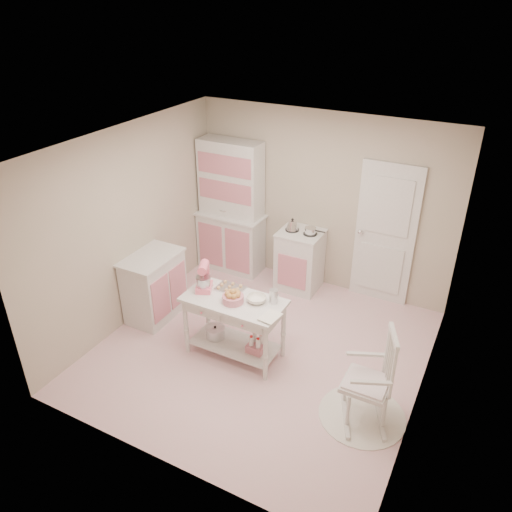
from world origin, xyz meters
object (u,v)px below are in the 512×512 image
(bread_basket, at_px, (233,299))
(stand_mixer, at_px, (204,278))
(hutch, at_px, (230,208))
(rocking_chair, at_px, (367,376))
(base_cabinet, at_px, (154,286))
(work_table, at_px, (234,327))
(stove, at_px, (300,260))

(bread_basket, bearing_deg, stand_mixer, 170.96)
(hutch, height_order, stand_mixer, hutch)
(hutch, distance_m, rocking_chair, 3.57)
(stand_mixer, height_order, bread_basket, stand_mixer)
(base_cabinet, bearing_deg, bread_basket, -10.94)
(work_table, height_order, bread_basket, bread_basket)
(hutch, bearing_deg, stand_mixer, -69.03)
(hutch, xyz_separation_m, rocking_chair, (2.83, -2.12, -0.49))
(base_cabinet, relative_size, rocking_chair, 0.84)
(stove, relative_size, rocking_chair, 0.84)
(rocking_chair, bearing_deg, bread_basket, 149.29)
(stove, xyz_separation_m, bread_basket, (-0.06, -1.85, 0.39))
(hutch, relative_size, work_table, 1.73)
(work_table, distance_m, stand_mixer, 0.71)
(work_table, bearing_deg, stand_mixer, 177.27)
(stove, bearing_deg, bread_basket, -91.76)
(work_table, bearing_deg, rocking_chair, -8.77)
(rocking_chair, height_order, stand_mixer, stand_mixer)
(base_cabinet, relative_size, work_table, 0.77)
(rocking_chair, bearing_deg, stand_mixer, 148.91)
(hutch, height_order, base_cabinet, hutch)
(hutch, xyz_separation_m, bread_basket, (1.14, -1.90, -0.19))
(base_cabinet, relative_size, stand_mixer, 2.71)
(stand_mixer, xyz_separation_m, bread_basket, (0.44, -0.07, -0.12))
(rocking_chair, xyz_separation_m, stand_mixer, (-2.12, 0.28, 0.42))
(stove, relative_size, work_table, 0.77)
(stand_mixer, relative_size, bread_basket, 1.36)
(hutch, bearing_deg, stove, -2.39)
(work_table, relative_size, stand_mixer, 3.53)
(hutch, height_order, stove, hutch)
(stove, bearing_deg, stand_mixer, -105.56)
(base_cabinet, height_order, stand_mixer, stand_mixer)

